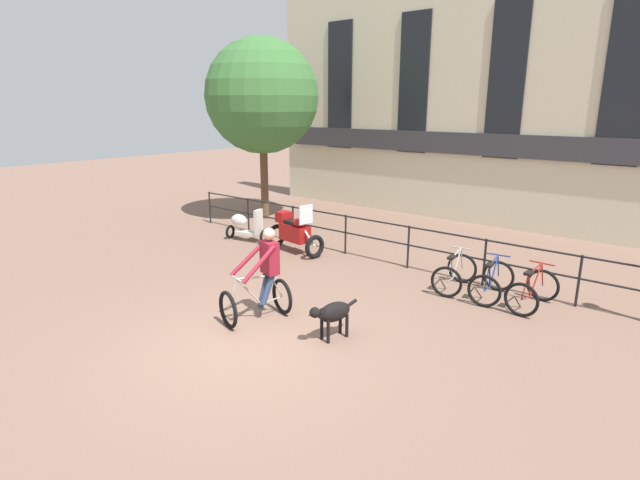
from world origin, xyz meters
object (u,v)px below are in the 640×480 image
object	(u,v)px
parked_bicycle_near_lamp	(455,274)
parked_scooter	(245,225)
cyclist_with_bike	(262,279)
parked_bicycle_mid_right	(532,291)
parked_motorcycle	(294,231)
parked_bicycle_mid_left	(492,282)
dog	(332,313)

from	to	relation	value
parked_bicycle_near_lamp	parked_scooter	size ratio (longest dim) A/B	0.89
cyclist_with_bike	parked_bicycle_mid_right	size ratio (longest dim) A/B	1.47
parked_bicycle_near_lamp	parked_scooter	distance (m)	6.41
parked_scooter	parked_motorcycle	bearing A→B (deg)	-99.84
cyclist_with_bike	parked_bicycle_mid_left	xyz separation A→B (m)	(2.86, 3.64, -0.41)
parked_scooter	parked_bicycle_mid_right	bearing A→B (deg)	-100.91
parked_bicycle_near_lamp	parked_bicycle_mid_left	bearing A→B (deg)	172.82
dog	parked_bicycle_mid_left	xyz separation A→B (m)	(1.36, 3.47, -0.11)
parked_bicycle_mid_left	parked_scooter	world-z (taller)	parked_scooter
parked_bicycle_near_lamp	parked_bicycle_mid_right	distance (m)	1.60
dog	parked_motorcycle	bearing A→B (deg)	153.79
dog	parked_bicycle_near_lamp	size ratio (longest dim) A/B	0.84
parked_bicycle_mid_right	parked_bicycle_near_lamp	bearing A→B (deg)	4.00
parked_bicycle_mid_left	parked_bicycle_mid_right	world-z (taller)	same
parked_motorcycle	cyclist_with_bike	bearing A→B (deg)	-137.08
parked_scooter	parked_bicycle_near_lamp	bearing A→B (deg)	-100.68
parked_bicycle_mid_left	parked_bicycle_mid_right	xyz separation A→B (m)	(0.80, -0.00, -0.00)
parked_scooter	parked_bicycle_mid_left	bearing A→B (deg)	-100.81
cyclist_with_bike	parked_motorcycle	world-z (taller)	cyclist_with_bike
dog	parked_scooter	world-z (taller)	parked_scooter
parked_motorcycle	parked_bicycle_mid_left	world-z (taller)	parked_motorcycle
parked_bicycle_near_lamp	parked_bicycle_mid_left	distance (m)	0.80
parked_motorcycle	parked_bicycle_near_lamp	bearing A→B (deg)	-81.04
dog	parked_scooter	bearing A→B (deg)	164.59
parked_bicycle_mid_left	parked_scooter	bearing A→B (deg)	-5.20
dog	parked_bicycle_near_lamp	xyz separation A→B (m)	(0.56, 3.47, -0.11)
parked_bicycle_mid_left	parked_bicycle_mid_right	bearing A→B (deg)	173.80
parked_bicycle_mid_right	parked_scooter	distance (m)	8.01
parked_bicycle_near_lamp	parked_scooter	xyz separation A→B (m)	(-6.40, -0.13, 0.10)
dog	parked_bicycle_mid_left	world-z (taller)	parked_bicycle_mid_left
parked_motorcycle	dog	bearing A→B (deg)	-122.44
cyclist_with_bike	parked_bicycle_mid_right	distance (m)	5.18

